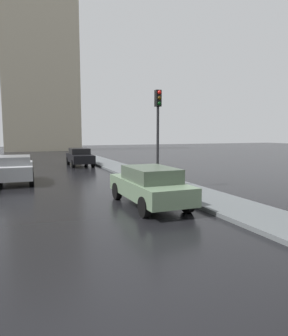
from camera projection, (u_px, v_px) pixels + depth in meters
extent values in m
plane|color=black|center=(136.00, 293.00, 5.14)|extent=(120.00, 120.00, 0.00)
cube|color=slate|center=(149.00, 188.00, 11.26)|extent=(1.70, 4.37, 0.60)
cube|color=#4D5C49|center=(151.00, 174.00, 11.05)|extent=(1.49, 2.31, 0.49)
cylinder|color=black|center=(117.00, 191.00, 12.32)|extent=(0.22, 0.66, 0.66)
cylinder|color=black|center=(152.00, 188.00, 12.90)|extent=(0.22, 0.66, 0.66)
cylinder|color=black|center=(145.00, 207.00, 9.68)|extent=(0.22, 0.66, 0.66)
cylinder|color=black|center=(187.00, 203.00, 10.26)|extent=(0.22, 0.66, 0.66)
cube|color=black|center=(80.00, 158.00, 24.77)|extent=(1.67, 4.18, 0.63)
cube|color=black|center=(79.00, 151.00, 24.89)|extent=(1.45, 1.99, 0.46)
cylinder|color=black|center=(68.00, 161.00, 25.81)|extent=(0.23, 0.62, 0.62)
cylinder|color=black|center=(86.00, 160.00, 26.35)|extent=(0.23, 0.62, 0.62)
cylinder|color=black|center=(73.00, 164.00, 23.27)|extent=(0.23, 0.62, 0.62)
cylinder|color=black|center=(93.00, 163.00, 23.81)|extent=(0.23, 0.62, 0.62)
cube|color=#B2B5BA|center=(14.00, 170.00, 16.27)|extent=(1.95, 3.95, 0.68)
cube|color=gray|center=(14.00, 160.00, 16.04)|extent=(1.67, 2.19, 0.43)
cylinder|color=black|center=(32.00, 180.00, 15.40)|extent=(0.24, 0.66, 0.65)
cylinder|color=black|center=(31.00, 173.00, 17.79)|extent=(0.24, 0.66, 0.65)
cylinder|color=black|center=(0.00, 175.00, 17.23)|extent=(0.24, 0.66, 0.65)
cylinder|color=black|center=(158.00, 147.00, 14.55)|extent=(0.12, 0.12, 3.70)
cube|color=black|center=(158.00, 98.00, 14.30)|extent=(0.26, 0.26, 0.75)
sphere|color=red|center=(160.00, 92.00, 14.11)|extent=(0.17, 0.17, 0.17)
sphere|color=#392405|center=(160.00, 98.00, 14.14)|extent=(0.17, 0.17, 0.17)
sphere|color=black|center=(159.00, 103.00, 14.17)|extent=(0.17, 0.17, 0.17)
cube|color=#B2A88E|center=(40.00, 70.00, 45.33)|extent=(10.57, 6.40, 23.56)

